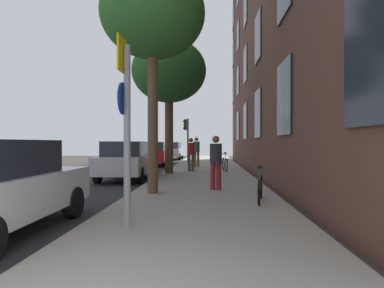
{
  "coord_description": "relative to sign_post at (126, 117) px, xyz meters",
  "views": [
    {
      "loc": [
        1.32,
        -2.28,
        1.58
      ],
      "look_at": [
        0.44,
        13.57,
        1.52
      ],
      "focal_mm": 30.26,
      "sensor_mm": 36.0,
      "label": 1
    }
  ],
  "objects": [
    {
      "name": "sidewalk",
      "position": [
        1.25,
        11.73,
        -1.96
      ],
      "size": [
        4.2,
        38.0,
        0.12
      ],
      "primitive_type": "cube",
      "color": "gray",
      "rests_on": "ground"
    },
    {
      "name": "car_2",
      "position": [
        -2.27,
        16.34,
        -1.18
      ],
      "size": [
        1.8,
        4.14,
        1.62
      ],
      "color": "red",
      "rests_on": "road_asphalt"
    },
    {
      "name": "bicycle_0",
      "position": [
        2.7,
        2.49,
        -1.55
      ],
      "size": [
        0.49,
        1.55,
        0.9
      ],
      "color": "black",
      "rests_on": "sidewalk"
    },
    {
      "name": "traffic_light",
      "position": [
        -0.29,
        18.58,
        0.34
      ],
      "size": [
        0.43,
        0.24,
        3.26
      ],
      "color": "black",
      "rests_on": "sidewalk"
    },
    {
      "name": "tree_near",
      "position": [
        -0.19,
        3.77,
        3.26
      ],
      "size": [
        3.04,
        3.04,
        6.51
      ],
      "color": "brown",
      "rests_on": "sidewalk"
    },
    {
      "name": "pedestrian_0",
      "position": [
        1.65,
        4.5,
        -0.94
      ],
      "size": [
        0.52,
        0.52,
        1.68
      ],
      "color": "maroon",
      "rests_on": "sidewalk"
    },
    {
      "name": "car_1",
      "position": [
        -2.04,
        8.01,
        -1.18
      ],
      "size": [
        1.87,
        4.28,
        1.62
      ],
      "color": "#B7B7BC",
      "rests_on": "road_asphalt"
    },
    {
      "name": "pedestrian_2",
      "position": [
        0.65,
        14.04,
        -0.88
      ],
      "size": [
        0.5,
        0.5,
        1.79
      ],
      "color": "olive",
      "rests_on": "sidewalk"
    },
    {
      "name": "ground_plane",
      "position": [
        -2.25,
        11.73,
        -2.02
      ],
      "size": [
        41.8,
        41.8,
        0.0
      ],
      "primitive_type": "plane",
      "color": "#332D28"
    },
    {
      "name": "car_3",
      "position": [
        -2.04,
        24.67,
        -1.18
      ],
      "size": [
        1.81,
        4.38,
        1.62
      ],
      "color": "#B7B7BC",
      "rests_on": "road_asphalt"
    },
    {
      "name": "pedestrian_1",
      "position": [
        0.49,
        11.09,
        -0.93
      ],
      "size": [
        0.42,
        0.42,
        1.71
      ],
      "color": "#4C4742",
      "rests_on": "sidewalk"
    },
    {
      "name": "tree_far",
      "position": [
        -0.49,
        9.89,
        2.96
      ],
      "size": [
        3.57,
        3.57,
        6.42
      ],
      "color": "#4C3823",
      "rests_on": "sidewalk"
    },
    {
      "name": "road_asphalt",
      "position": [
        -4.35,
        11.73,
        -2.02
      ],
      "size": [
        7.0,
        38.0,
        0.01
      ],
      "primitive_type": "cube",
      "color": "#232326",
      "rests_on": "ground"
    },
    {
      "name": "bicycle_1",
      "position": [
        2.23,
        11.1,
        -1.52
      ],
      "size": [
        0.42,
        1.78,
        0.98
      ],
      "color": "black",
      "rests_on": "sidewalk"
    },
    {
      "name": "sign_post",
      "position": [
        0.0,
        0.0,
        0.0
      ],
      "size": [
        0.15,
        0.6,
        3.28
      ],
      "color": "gray",
      "rests_on": "sidewalk"
    },
    {
      "name": "building_facade",
      "position": [
        3.84,
        11.23,
        6.89
      ],
      "size": [
        0.56,
        27.0,
        17.79
      ],
      "color": "#513328",
      "rests_on": "ground"
    },
    {
      "name": "bicycle_2",
      "position": [
        1.76,
        13.49,
        -1.54
      ],
      "size": [
        0.42,
        1.7,
        0.93
      ],
      "color": "black",
      "rests_on": "sidewalk"
    }
  ]
}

